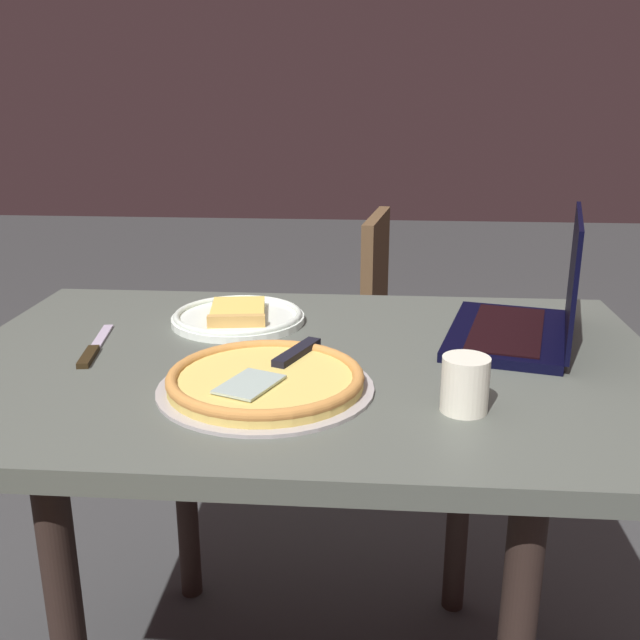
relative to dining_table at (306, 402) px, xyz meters
The scene contains 7 objects.
dining_table is the anchor object (origin of this frame).
laptop 0.45m from the dining_table, 16.75° to the left, with size 0.29×0.38×0.24m.
pizza_plate 0.27m from the dining_table, 129.55° to the left, with size 0.27×0.27×0.04m.
pizza_tray 0.19m from the dining_table, 108.62° to the right, with size 0.34×0.34×0.03m.
table_knife 0.40m from the dining_table, behind, with size 0.06×0.23×0.01m.
drink_cup 0.35m from the dining_table, 38.75° to the right, with size 0.07×0.07×0.08m.
chair_far 1.08m from the dining_table, 89.39° to the left, with size 0.45×0.45×0.86m.
Camera 1 is at (0.12, -1.18, 1.22)m, focal length 40.26 mm.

